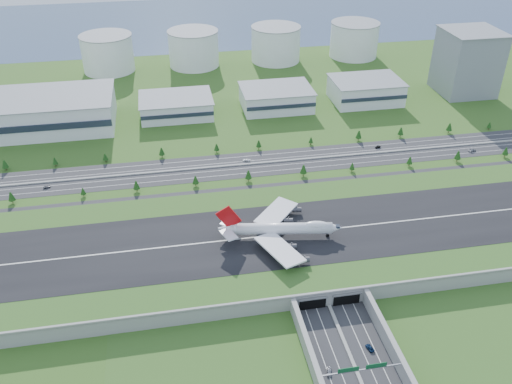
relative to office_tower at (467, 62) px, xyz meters
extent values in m
plane|color=#315D1D|center=(-200.00, -195.00, -27.50)|extent=(1200.00, 1200.00, 0.00)
cube|color=gray|center=(-200.00, -195.00, -23.50)|extent=(520.00, 100.00, 8.00)
cube|color=#3B5B1F|center=(-200.00, -195.00, -19.42)|extent=(520.00, 100.00, 0.16)
cube|color=black|center=(-200.00, -195.00, -19.28)|extent=(520.00, 58.00, 0.12)
cube|color=silver|center=(-200.00, -195.00, -19.20)|extent=(520.00, 0.90, 0.02)
cube|color=gray|center=(-200.00, -244.40, -18.90)|extent=(520.00, 1.20, 1.20)
cube|color=gray|center=(-181.80, -295.00, -23.50)|extent=(2.40, 100.00, 8.00)
cube|color=black|center=(-208.50, -245.20, -24.30)|extent=(13.00, 1.20, 6.00)
cube|color=black|center=(-191.50, -245.20, -24.30)|extent=(13.00, 1.20, 6.00)
cylinder|color=gray|center=(-219.00, -290.00, -24.00)|extent=(0.70, 0.70, 7.00)
cylinder|color=gray|center=(-181.00, -290.00, -24.00)|extent=(0.70, 0.70, 7.00)
cube|color=gray|center=(-200.00, -290.00, -20.30)|extent=(38.00, 0.50, 0.50)
cube|color=#0C4C23|center=(-206.00, -290.10, -18.90)|extent=(9.00, 0.30, 2.40)
cube|color=#0C4C23|center=(-194.00, -290.10, -18.90)|extent=(9.00, 0.30, 2.40)
cube|color=#28282B|center=(-200.00, -100.00, -27.44)|extent=(560.00, 36.00, 0.12)
cylinder|color=#3D2819|center=(-368.98, -122.00, -26.08)|extent=(0.50, 0.50, 2.84)
cone|color=#0E3310|center=(-368.98, -122.00, -22.45)|extent=(4.42, 4.42, 5.68)
cylinder|color=#3D2819|center=(-325.77, -122.00, -26.40)|extent=(0.50, 0.50, 2.20)
cone|color=#0E3310|center=(-325.77, -122.00, -23.58)|extent=(3.43, 3.43, 4.41)
cylinder|color=#3D2819|center=(-292.29, -122.00, -26.11)|extent=(0.50, 0.50, 2.77)
cone|color=#0E3310|center=(-292.29, -122.00, -22.57)|extent=(4.31, 4.31, 5.54)
cylinder|color=#3D2819|center=(-254.10, -122.00, -26.16)|extent=(0.50, 0.50, 2.69)
cone|color=#0E3310|center=(-254.10, -122.00, -22.72)|extent=(4.18, 4.18, 5.38)
cylinder|color=#3D2819|center=(-218.86, -122.00, -26.07)|extent=(0.50, 0.50, 2.87)
cone|color=#0E3310|center=(-218.86, -122.00, -22.40)|extent=(4.46, 4.46, 5.74)
cylinder|color=#3D2819|center=(-181.12, -122.00, -25.99)|extent=(0.50, 0.50, 3.01)
cone|color=#0E3310|center=(-181.12, -122.00, -22.14)|extent=(4.69, 4.69, 6.03)
cylinder|color=#3D2819|center=(-146.56, -122.00, -26.34)|extent=(0.50, 0.50, 2.32)
cone|color=#0E3310|center=(-146.56, -122.00, -23.38)|extent=(3.60, 3.60, 4.63)
cylinder|color=#3D2819|center=(-104.62, -122.00, -26.21)|extent=(0.50, 0.50, 2.58)
cone|color=#0E3310|center=(-104.62, -122.00, -22.91)|extent=(4.02, 4.02, 5.17)
cylinder|color=#3D2819|center=(-68.50, -122.00, -26.00)|extent=(0.50, 0.50, 2.99)
cone|color=#0E3310|center=(-68.50, -122.00, -22.18)|extent=(4.66, 4.66, 5.99)
cylinder|color=#3D2819|center=(-31.39, -122.00, -26.12)|extent=(0.50, 0.50, 2.76)
cone|color=#0E3310|center=(-31.39, -122.00, -22.59)|extent=(4.30, 4.30, 5.53)
cylinder|color=#3D2819|center=(-381.49, -78.00, -26.06)|extent=(0.50, 0.50, 2.88)
cone|color=#0E3310|center=(-381.49, -78.00, -22.38)|extent=(4.48, 4.48, 5.77)
cylinder|color=#3D2819|center=(-348.52, -78.00, -26.31)|extent=(0.50, 0.50, 2.38)
cone|color=#0E3310|center=(-348.52, -78.00, -23.27)|extent=(3.70, 3.70, 4.76)
cylinder|color=#3D2819|center=(-314.29, -78.00, -26.31)|extent=(0.50, 0.50, 2.38)
cone|color=#0E3310|center=(-314.29, -78.00, -23.27)|extent=(3.70, 3.70, 4.76)
cylinder|color=#3D2819|center=(-274.67, -78.00, -26.16)|extent=(0.50, 0.50, 2.68)
cone|color=#0E3310|center=(-274.67, -78.00, -22.73)|extent=(4.17, 4.17, 5.36)
cylinder|color=#3D2819|center=(-234.98, -78.00, -26.26)|extent=(0.50, 0.50, 2.49)
cone|color=#0E3310|center=(-234.98, -78.00, -23.08)|extent=(3.87, 3.87, 4.98)
cylinder|color=#3D2819|center=(-203.72, -78.00, -26.24)|extent=(0.50, 0.50, 2.53)
cone|color=#0E3310|center=(-203.72, -78.00, -23.01)|extent=(3.93, 3.93, 5.05)
cylinder|color=#3D2819|center=(-163.88, -78.00, -26.43)|extent=(0.50, 0.50, 2.13)
cone|color=#0E3310|center=(-163.88, -78.00, -23.71)|extent=(3.32, 3.32, 4.26)
cylinder|color=#3D2819|center=(-126.43, -78.00, -26.04)|extent=(0.50, 0.50, 2.92)
cone|color=#0E3310|center=(-126.43, -78.00, -22.30)|extent=(4.55, 4.55, 5.85)
cylinder|color=#3D2819|center=(-92.60, -78.00, -26.06)|extent=(0.50, 0.50, 2.88)
cone|color=#0E3310|center=(-92.60, -78.00, -22.38)|extent=(4.48, 4.48, 5.76)
cylinder|color=#3D2819|center=(-52.44, -78.00, -26.03)|extent=(0.50, 0.50, 2.94)
cone|color=#0E3310|center=(-52.44, -78.00, -22.27)|extent=(4.57, 4.57, 5.88)
cylinder|color=#3D2819|center=(-18.18, -78.00, -26.41)|extent=(0.50, 0.50, 2.18)
cone|color=#0E3310|center=(-18.18, -78.00, -23.63)|extent=(3.39, 3.39, 4.35)
cube|color=white|center=(-370.00, -10.00, -15.00)|extent=(120.00, 60.00, 25.00)
cube|color=white|center=(-260.00, -5.00, -20.00)|extent=(58.00, 42.00, 15.00)
cube|color=white|center=(-175.00, -5.00, -19.00)|extent=(58.00, 42.00, 17.00)
cube|color=white|center=(-95.00, -5.00, -18.00)|extent=(58.00, 42.00, 19.00)
cube|color=gray|center=(0.00, 0.00, 0.00)|extent=(46.00, 46.00, 55.00)
cylinder|color=white|center=(-320.00, 115.00, -10.00)|extent=(50.00, 50.00, 35.00)
cylinder|color=white|center=(-235.00, 115.00, -10.00)|extent=(50.00, 50.00, 35.00)
cylinder|color=white|center=(-150.00, 115.00, -10.00)|extent=(50.00, 50.00, 35.00)
cylinder|color=white|center=(-65.00, 115.00, -10.00)|extent=(50.00, 50.00, 35.00)
cube|color=#39506E|center=(-200.00, 285.00, -27.47)|extent=(1200.00, 260.00, 0.06)
cylinder|color=white|center=(-213.35, -197.40, -13.53)|extent=(55.27, 14.87, 6.28)
cone|color=white|center=(-184.27, -202.04, -13.53)|extent=(8.74, 7.44, 6.28)
cone|color=white|center=(-242.43, -192.76, -13.13)|extent=(10.68, 7.75, 6.28)
ellipsoid|color=white|center=(-194.90, -200.35, -11.27)|extent=(14.00, 6.94, 3.86)
cube|color=white|center=(-217.92, -213.57, -14.51)|extent=(23.25, 32.10, 1.55)
cube|color=white|center=(-212.66, -180.61, -14.51)|extent=(28.99, 30.60, 1.55)
cylinder|color=#38383D|center=(-210.59, -209.77, -16.67)|extent=(5.50, 3.71, 2.94)
cylinder|color=#38383D|center=(-206.64, -221.34, -16.67)|extent=(5.50, 3.71, 2.94)
cylinder|color=#38383D|center=(-206.87, -186.51, -16.67)|extent=(5.50, 3.71, 2.94)
cylinder|color=#38383D|center=(-199.52, -176.75, -16.67)|extent=(5.50, 3.71, 2.94)
cube|color=white|center=(-242.47, -199.21, -12.35)|extent=(9.36, 12.19, 0.59)
cube|color=white|center=(-240.45, -186.61, -12.35)|extent=(11.38, 12.09, 0.59)
cube|color=red|center=(-241.46, -192.91, -5.67)|extent=(13.96, 3.08, 14.72)
cylinder|color=black|center=(-188.30, -201.40, -18.68)|extent=(1.86, 0.69, 1.86)
cylinder|color=black|center=(-217.72, -199.88, -18.68)|extent=(1.86, 0.69, 1.86)
cylinder|color=black|center=(-216.73, -193.68, -18.68)|extent=(1.86, 0.69, 1.86)
cylinder|color=black|center=(-223.54, -198.96, -18.68)|extent=(1.86, 0.69, 1.86)
cylinder|color=black|center=(-222.55, -192.75, -18.68)|extent=(1.86, 0.69, 1.86)
imported|color=#B0AFB4|center=(-211.57, -283.54, -26.55)|extent=(3.27, 5.22, 1.66)
imported|color=#0D2141|center=(-190.03, -274.25, -26.70)|extent=(3.44, 5.34, 1.37)
imported|color=slate|center=(-350.43, -107.29, -26.59)|extent=(5.00, 3.14, 1.59)
imported|color=black|center=(-116.36, -92.56, -26.63)|extent=(4.78, 3.29, 1.49)
imported|color=#A2A2A6|center=(-49.96, -109.87, -26.52)|extent=(6.82, 4.98, 1.72)
imported|color=white|center=(-215.78, -94.76, -26.60)|extent=(5.77, 4.20, 1.55)
camera|label=1|loc=(-269.31, -428.32, 159.83)|focal=38.00mm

